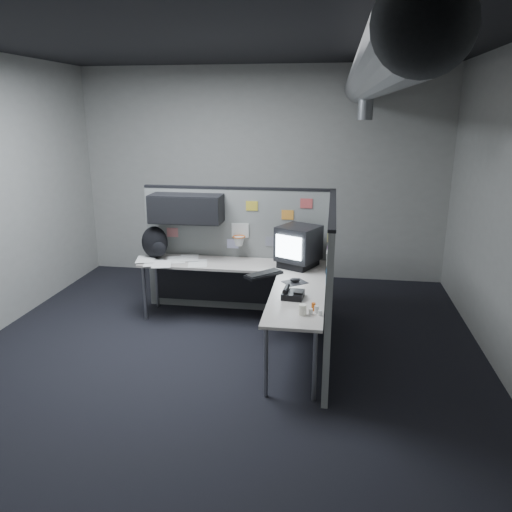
% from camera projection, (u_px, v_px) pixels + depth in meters
% --- Properties ---
extents(room, '(5.62, 5.62, 3.22)m').
position_uv_depth(room, '(277.00, 159.00, 4.78)').
color(room, black).
rests_on(room, ground).
extents(partition_back, '(2.44, 0.42, 1.63)m').
position_uv_depth(partition_back, '(224.00, 237.00, 6.37)').
color(partition_back, slate).
rests_on(partition_back, ground).
extents(partition_right, '(0.07, 2.23, 1.63)m').
position_uv_depth(partition_right, '(329.00, 281.00, 5.26)').
color(partition_right, slate).
rests_on(partition_right, ground).
extents(desk, '(2.31, 2.11, 0.73)m').
position_uv_depth(desk, '(248.00, 280.00, 5.91)').
color(desk, '#B7AEA5').
rests_on(desk, ground).
extents(monitor, '(0.58, 0.58, 0.50)m').
position_uv_depth(monitor, '(298.00, 246.00, 5.98)').
color(monitor, black).
rests_on(monitor, desk).
extents(keyboard, '(0.43, 0.44, 0.04)m').
position_uv_depth(keyboard, '(264.00, 274.00, 5.69)').
color(keyboard, black).
rests_on(keyboard, desk).
extents(mouse, '(0.31, 0.30, 0.05)m').
position_uv_depth(mouse, '(295.00, 281.00, 5.47)').
color(mouse, black).
rests_on(mouse, desk).
extents(phone, '(0.23, 0.25, 0.11)m').
position_uv_depth(phone, '(293.00, 294.00, 5.02)').
color(phone, black).
rests_on(phone, desk).
extents(bottles, '(0.13, 0.15, 0.08)m').
position_uv_depth(bottles, '(315.00, 310.00, 4.64)').
color(bottles, silver).
rests_on(bottles, desk).
extents(cup, '(0.09, 0.09, 0.10)m').
position_uv_depth(cup, '(303.00, 310.00, 4.60)').
color(cup, white).
rests_on(cup, desk).
extents(papers, '(0.98, 0.69, 0.02)m').
position_uv_depth(papers, '(171.00, 261.00, 6.22)').
color(papers, white).
rests_on(papers, desk).
extents(backpack, '(0.40, 0.36, 0.41)m').
position_uv_depth(backpack, '(155.00, 243.00, 6.33)').
color(backpack, black).
rests_on(backpack, desk).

